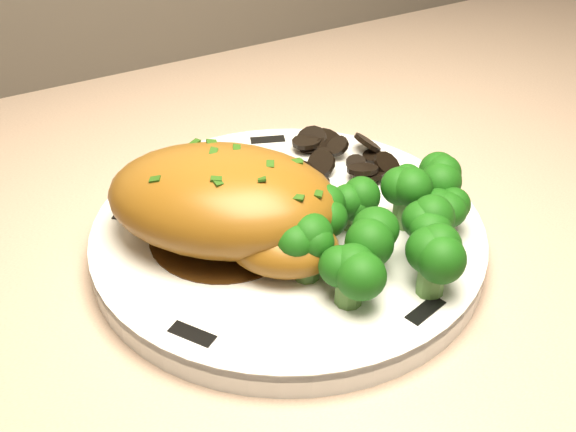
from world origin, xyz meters
name	(u,v)px	position (x,y,z in m)	size (l,w,h in m)	color
plate	(288,237)	(0.02, 1.61, 0.94)	(0.30, 0.30, 0.02)	white
rim_accent_0	(268,140)	(0.06, 1.73, 0.95)	(0.03, 0.01, 0.00)	black
rim_accent_1	(125,209)	(-0.09, 1.69, 0.95)	(0.03, 0.01, 0.00)	black
rim_accent_2	(192,335)	(-0.09, 1.53, 0.95)	(0.03, 0.01, 0.00)	black
rim_accent_3	(425,311)	(0.05, 1.48, 0.95)	(0.03, 0.01, 0.00)	black
rim_accent_4	(429,184)	(0.15, 1.60, 0.95)	(0.03, 0.01, 0.00)	black
gravy_pool	(225,235)	(-0.03, 1.62, 0.95)	(0.12, 0.12, 0.00)	#351D09
chicken_breast	(230,204)	(-0.03, 1.61, 0.98)	(0.21, 0.20, 0.07)	brown
mushroom_pile	(322,167)	(0.08, 1.66, 0.95)	(0.11, 0.08, 0.03)	black
broccoli_florets	(386,226)	(0.06, 1.54, 0.97)	(0.16, 0.12, 0.04)	#497531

